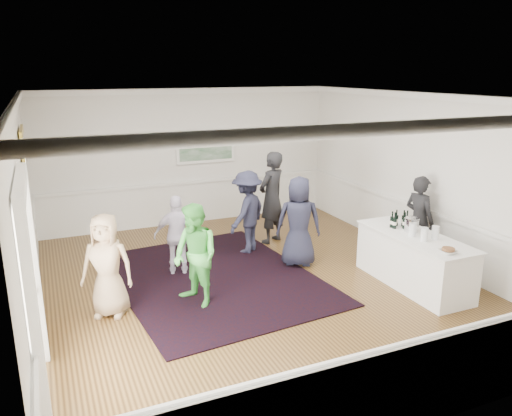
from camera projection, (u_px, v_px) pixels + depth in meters
name	position (u px, v px, depth m)	size (l,w,h in m)	color
floor	(256.00, 284.00, 8.70)	(8.00, 8.00, 0.00)	brown
ceiling	(256.00, 96.00, 7.84)	(7.00, 8.00, 0.02)	white
wall_left	(26.00, 219.00, 6.92)	(0.02, 8.00, 3.20)	white
wall_right	(423.00, 177.00, 9.61)	(0.02, 8.00, 3.20)	white
wall_back	(189.00, 157.00, 11.80)	(7.00, 0.02, 3.20)	white
wall_front	(424.00, 288.00, 4.73)	(7.00, 0.02, 3.20)	white
wainscoting	(256.00, 257.00, 8.56)	(7.00, 8.00, 1.00)	white
mirror	(28.00, 185.00, 8.04)	(0.05, 1.25, 1.85)	gold
doorway	(32.00, 282.00, 5.32)	(0.10, 1.78, 2.56)	white
landscape_painting	(206.00, 149.00, 11.86)	(1.44, 0.06, 0.66)	white
area_rug	(215.00, 278.00, 8.91)	(3.26, 4.28, 0.02)	black
serving_table	(414.00, 260.00, 8.53)	(0.85, 2.24, 0.91)	white
bartender	(419.00, 220.00, 9.40)	(0.63, 0.41, 1.72)	black
guest_tan	(107.00, 265.00, 7.41)	(0.78, 0.51, 1.59)	tan
guest_green	(195.00, 256.00, 7.73)	(0.80, 0.62, 1.64)	#4EC04D
guest_lilac	(178.00, 235.00, 8.96)	(0.86, 0.36, 1.46)	silver
guest_dark_a	(247.00, 212.00, 10.02)	(1.09, 0.62, 1.68)	#202135
guest_dark_b	(272.00, 198.00, 10.57)	(0.72, 0.47, 1.97)	black
guest_navy	(299.00, 222.00, 9.33)	(0.84, 0.55, 1.71)	#202135
wine_bottles	(400.00, 219.00, 8.81)	(0.35, 0.27, 0.31)	black
juice_pitchers	(424.00, 232.00, 8.20)	(0.36, 0.39, 0.24)	#5BA83C
ice_bucket	(412.00, 225.00, 8.58)	(0.26, 0.26, 0.24)	silver
nut_bowl	(448.00, 251.00, 7.59)	(0.26, 0.26, 0.08)	white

